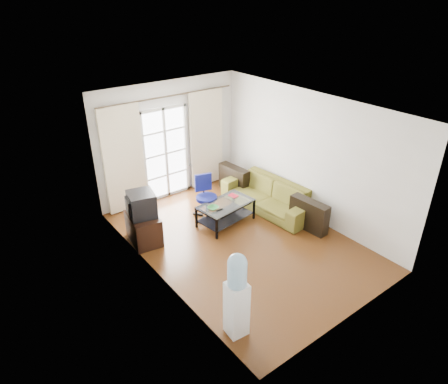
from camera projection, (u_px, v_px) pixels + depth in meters
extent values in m
plane|color=#5C3415|center=(240.00, 240.00, 7.93)|extent=(5.20, 5.20, 0.00)
plane|color=white|center=(243.00, 107.00, 6.68)|extent=(5.20, 5.20, 0.00)
cube|color=silver|center=(169.00, 140.00, 9.14)|extent=(3.60, 0.02, 2.70)
cube|color=silver|center=(362.00, 244.00, 5.47)|extent=(3.60, 0.02, 2.70)
cube|color=silver|center=(154.00, 209.00, 6.34)|extent=(0.02, 5.20, 2.70)
cube|color=silver|center=(308.00, 156.00, 8.27)|extent=(0.02, 5.20, 2.70)
cube|color=white|center=(165.00, 153.00, 9.16)|extent=(1.01, 0.02, 2.04)
cube|color=white|center=(166.00, 153.00, 9.15)|extent=(1.16, 0.06, 2.15)
cylinder|color=#4C3F2D|center=(169.00, 96.00, 8.60)|extent=(3.30, 0.04, 0.04)
cube|color=beige|center=(124.00, 160.00, 8.48)|extent=(0.90, 0.07, 2.35)
cube|color=beige|center=(206.00, 139.00, 9.64)|extent=(0.90, 0.07, 2.35)
cube|color=gray|center=(202.00, 173.00, 9.97)|extent=(0.64, 0.12, 0.64)
imported|color=brown|center=(268.00, 195.00, 8.92)|extent=(2.37, 1.22, 0.65)
cube|color=silver|center=(226.00, 204.00, 8.29)|extent=(1.25, 0.82, 0.01)
cube|color=black|center=(226.00, 217.00, 8.44)|extent=(1.18, 0.75, 0.01)
cube|color=black|center=(217.00, 229.00, 7.86)|extent=(0.04, 0.04, 0.47)
cube|color=black|center=(254.00, 209.00, 8.56)|extent=(0.04, 0.04, 0.47)
cube|color=black|center=(196.00, 218.00, 8.25)|extent=(0.04, 0.04, 0.47)
cube|color=black|center=(234.00, 199.00, 8.94)|extent=(0.04, 0.04, 0.47)
imported|color=green|center=(213.00, 208.00, 8.07)|extent=(0.28, 0.28, 0.05)
imported|color=red|center=(231.00, 197.00, 8.53)|extent=(0.20, 0.24, 0.02)
cube|color=black|center=(220.00, 210.00, 8.04)|extent=(0.15, 0.04, 0.02)
cube|color=black|center=(144.00, 228.00, 7.79)|extent=(0.63, 0.85, 0.57)
cube|color=black|center=(142.00, 204.00, 7.57)|extent=(0.58, 0.61, 0.48)
cube|color=#0C19E5|center=(154.00, 202.00, 7.66)|extent=(0.11, 0.41, 0.35)
cube|color=black|center=(131.00, 206.00, 7.49)|extent=(0.22, 0.38, 0.31)
cylinder|color=black|center=(207.00, 207.00, 8.63)|extent=(0.05, 0.05, 0.47)
cylinder|color=navy|center=(207.00, 198.00, 8.52)|extent=(0.45, 0.45, 0.07)
cube|color=navy|center=(203.00, 182.00, 8.57)|extent=(0.37, 0.15, 0.39)
cube|color=white|center=(236.00, 309.00, 5.64)|extent=(0.31, 0.31, 0.89)
cylinder|color=#99C8ED|center=(237.00, 274.00, 5.35)|extent=(0.27, 0.27, 0.36)
sphere|color=#99C8ED|center=(237.00, 263.00, 5.27)|extent=(0.27, 0.27, 0.27)
cube|color=black|center=(245.00, 288.00, 5.56)|extent=(0.05, 0.12, 0.09)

